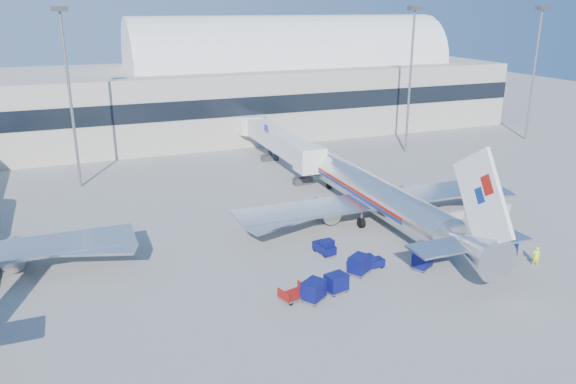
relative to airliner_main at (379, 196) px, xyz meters
name	(u,v)px	position (x,y,z in m)	size (l,w,h in m)	color
ground	(311,251)	(-10.00, -4.51, -2.93)	(260.00, 260.00, 0.00)	gray
terminal	(109,98)	(-23.60, 51.46, 4.60)	(170.00, 28.15, 21.00)	#B2AA9E
airliner_main	(379,196)	(0.00, 0.00, 0.00)	(32.00, 37.26, 12.07)	silver
jetbridge_near	(275,139)	(-2.40, 26.30, 1.00)	(4.40, 27.50, 6.25)	silver
mast_west	(67,73)	(-30.00, 25.49, 11.87)	(2.00, 1.20, 22.60)	slate
mast_east	(411,59)	(20.00, 25.49, 11.87)	(2.00, 1.20, 22.60)	slate
mast_far_east	(536,54)	(45.00, 25.49, 11.87)	(2.00, 1.20, 22.60)	slate
barrier_near	(452,215)	(8.00, -2.51, -2.48)	(3.00, 0.55, 0.90)	#9E9E96
barrier_mid	(476,212)	(11.30, -2.51, -2.48)	(3.00, 0.55, 0.90)	#9E9E96
barrier_far	(499,208)	(14.60, -2.51, -2.48)	(3.00, 0.55, 0.90)	#9E9E96
tug_lead	(372,262)	(-6.46, -10.00, -2.31)	(2.15, 1.17, 1.36)	#090C4A
tug_right	(437,246)	(1.07, -9.39, -2.23)	(2.54, 1.65, 1.53)	#090C4A
tug_left	(325,247)	(-9.08, -5.61, -2.21)	(1.64, 2.59, 1.57)	#090C4A
cart_train_a	(359,264)	(-8.05, -10.59, -2.01)	(2.43, 2.28, 1.71)	#090C4A
cart_train_b	(336,283)	(-11.43, -12.85, -2.07)	(2.08, 1.76, 1.60)	#090C4A
cart_train_c	(314,290)	(-13.76, -13.45, -2.01)	(2.43, 2.31, 1.71)	#090C4A
cart_solo_near	(422,260)	(-2.27, -11.79, -2.09)	(2.20, 2.02, 1.56)	#090C4A
cart_solo_far	(505,247)	(6.57, -12.37, -2.01)	(2.03, 1.60, 1.72)	#090C4A
cart_open_red	(293,295)	(-15.24, -12.80, -2.51)	(2.51, 2.07, 0.58)	slate
ramp_worker	(536,256)	(7.73, -15.07, -1.98)	(0.69, 0.45, 1.88)	#C9EB18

